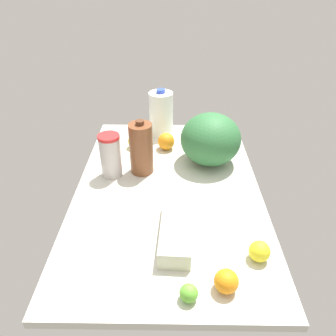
# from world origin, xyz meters

# --- Properties ---
(countertop) EXTENTS (1.20, 0.76, 0.03)m
(countertop) POSITION_xyz_m (0.00, 0.00, 0.01)
(countertop) COLOR beige
(countertop) RESTS_ON ground
(watermelon) EXTENTS (0.27, 0.27, 0.23)m
(watermelon) POSITION_xyz_m (-0.21, 0.19, 0.15)
(watermelon) COLOR #316F3B
(watermelon) RESTS_ON countertop
(egg_carton) EXTENTS (0.30, 0.12, 0.06)m
(egg_carton) POSITION_xyz_m (0.28, 0.03, 0.06)
(egg_carton) COLOR beige
(egg_carton) RESTS_ON countertop
(milk_jug) EXTENTS (0.12, 0.12, 0.25)m
(milk_jug) POSITION_xyz_m (-0.50, -0.04, 0.14)
(milk_jug) COLOR white
(milk_jug) RESTS_ON countertop
(tumbler_cup) EXTENTS (0.09, 0.09, 0.19)m
(tumbler_cup) POSITION_xyz_m (-0.10, -0.25, 0.13)
(tumbler_cup) COLOR beige
(tumbler_cup) RESTS_ON countertop
(chocolate_milk_jug) EXTENTS (0.10, 0.10, 0.25)m
(chocolate_milk_jug) POSITION_xyz_m (-0.13, -0.12, 0.15)
(chocolate_milk_jug) COLOR brown
(chocolate_milk_jug) RESTS_ON countertop
(lime_beside_bowl) EXTENTS (0.05, 0.05, 0.05)m
(lime_beside_bowl) POSITION_xyz_m (0.52, 0.07, 0.06)
(lime_beside_bowl) COLOR #63B735
(lime_beside_bowl) RESTS_ON countertop
(orange_far_back) EXTENTS (0.07, 0.07, 0.07)m
(orange_far_back) POSITION_xyz_m (0.49, 0.17, 0.07)
(orange_far_back) COLOR orange
(orange_far_back) RESTS_ON countertop
(lemon_by_jug) EXTENTS (0.07, 0.07, 0.07)m
(lemon_by_jug) POSITION_xyz_m (0.37, 0.29, 0.06)
(lemon_by_jug) COLOR yellow
(lemon_by_jug) RESTS_ON countertop
(orange_near_front) EXTENTS (0.08, 0.08, 0.08)m
(orange_near_front) POSITION_xyz_m (-0.33, -0.01, 0.07)
(orange_near_front) COLOR orange
(orange_near_front) RESTS_ON countertop
(lemon_loose) EXTENTS (0.07, 0.07, 0.07)m
(lemon_loose) POSITION_xyz_m (-0.34, -0.17, 0.07)
(lemon_loose) COLOR yellow
(lemon_loose) RESTS_ON countertop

